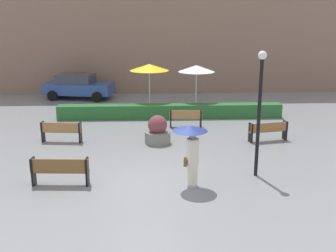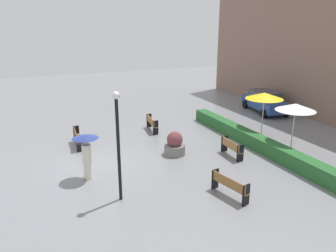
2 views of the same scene
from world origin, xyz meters
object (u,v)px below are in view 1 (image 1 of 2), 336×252
planter_pot (158,131)px  lamp_post (260,102)px  bench_back_row (186,117)px  pedestrian_with_umbrella (191,145)px  patio_umbrella_yellow (149,67)px  bench_far_left (61,130)px  patio_umbrella_white (196,69)px  parked_car (78,86)px  bench_near_left (60,169)px  bench_far_right (268,130)px

planter_pot → lamp_post: (3.22, -3.76, 2.02)m
bench_back_row → pedestrian_with_umbrella: size_ratio=0.79×
pedestrian_with_umbrella → patio_umbrella_yellow: patio_umbrella_yellow is taller
planter_pot → pedestrian_with_umbrella: bearing=-78.2°
bench_far_left → lamp_post: 8.58m
lamp_post → planter_pot: bearing=130.6°
bench_far_left → bench_back_row: size_ratio=1.12×
bench_far_left → patio_umbrella_white: bearing=39.9°
bench_far_left → pedestrian_with_umbrella: pedestrian_with_umbrella is taller
pedestrian_with_umbrella → parked_car: 15.38m
bench_near_left → parked_car: 14.12m
pedestrian_with_umbrella → patio_umbrella_yellow: size_ratio=0.74×
pedestrian_with_umbrella → patio_umbrella_white: bearing=82.9°
patio_umbrella_yellow → parked_car: 6.24m
bench_back_row → planter_pot: (-1.39, -2.47, 0.01)m
parked_car → bench_near_left: bearing=-83.3°
bench_far_left → patio_umbrella_white: patio_umbrella_white is taller
bench_near_left → pedestrian_with_umbrella: (4.12, -0.22, 0.80)m
pedestrian_with_umbrella → planter_pot: (-0.95, 4.54, -0.83)m
lamp_post → patio_umbrella_yellow: 10.11m
pedestrian_with_umbrella → lamp_post: lamp_post is taller
planter_pot → patio_umbrella_yellow: size_ratio=0.45×
bench_near_left → patio_umbrella_yellow: 10.62m
patio_umbrella_yellow → bench_back_row: bearing=-62.3°
planter_pot → patio_umbrella_white: 6.28m
lamp_post → patio_umbrella_white: bearing=96.2°
patio_umbrella_white → planter_pot: bearing=-111.7°
bench_back_row → bench_far_right: bearing=-35.6°
bench_far_right → lamp_post: bearing=-111.2°
bench_back_row → patio_umbrella_white: (0.82, 3.10, 1.91)m
bench_far_left → patio_umbrella_yellow: bearing=55.2°
bench_near_left → planter_pot: 5.36m
bench_far_right → pedestrian_with_umbrella: 6.03m
patio_umbrella_yellow → bench_near_left: bearing=-105.9°
patio_umbrella_yellow → bench_far_left: bearing=-124.8°
bench_near_left → pedestrian_with_umbrella: size_ratio=0.94×
bench_far_right → planter_pot: size_ratio=1.46×
patio_umbrella_yellow → parked_car: bearing=138.6°
bench_far_left → pedestrian_with_umbrella: size_ratio=0.89×
lamp_post → bench_far_left: bearing=150.7°
bench_near_left → patio_umbrella_yellow: (2.86, 10.04, 1.93)m
patio_umbrella_white → parked_car: bearing=149.6°
bench_near_left → lamp_post: (6.39, 0.57, 1.99)m
bench_near_left → pedestrian_with_umbrella: 4.20m
bench_back_row → patio_umbrella_yellow: (-1.71, 3.25, 1.97)m
parked_car → bench_back_row: bearing=-49.3°
bench_back_row → bench_far_left: bearing=-158.6°
planter_pot → lamp_post: size_ratio=0.29×
bench_near_left → parked_car: bearing=96.7°
bench_near_left → bench_back_row: bearing=56.1°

